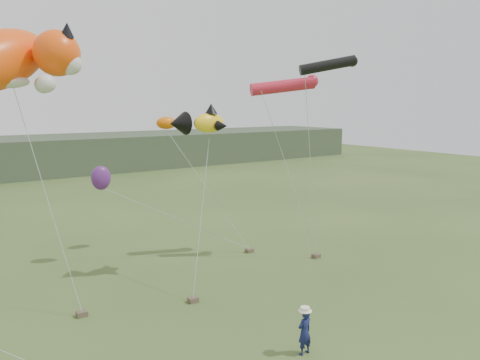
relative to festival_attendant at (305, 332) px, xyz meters
name	(u,v)px	position (x,y,z in m)	size (l,w,h in m)	color
ground	(274,337)	(-0.12, 1.35, -0.73)	(120.00, 120.00, 0.00)	#385123
festival_attendant	(305,332)	(0.00, 0.00, 0.00)	(0.53, 0.35, 1.45)	#131B4A
sandbag_anchors	(196,289)	(-0.30, 6.26, -0.63)	(14.19, 5.81, 0.19)	brown
cat_kite	(11,60)	(-6.12, 9.73, 8.60)	(6.20, 4.46, 3.57)	#FF4F0B
fish_kite	(198,122)	(0.79, 7.83, 6.17)	(2.63, 1.76, 1.35)	yellow
tube_kites	(304,78)	(6.56, 7.42, 8.23)	(4.52, 3.44, 1.95)	black
misc_kites	(128,155)	(-0.75, 12.13, 4.45)	(4.64, 0.83, 3.44)	#DB6207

